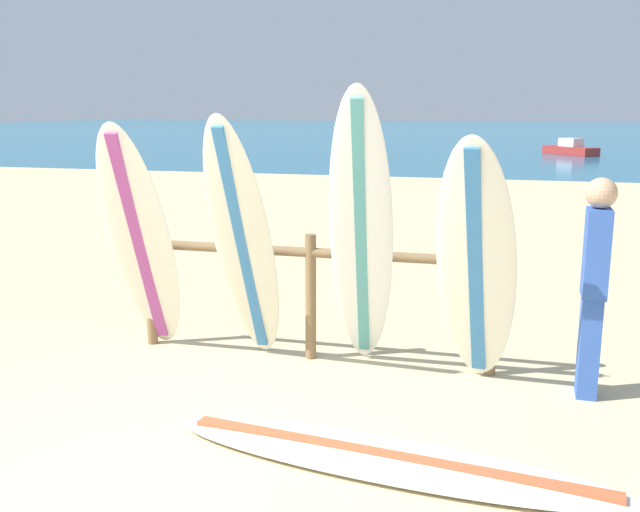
# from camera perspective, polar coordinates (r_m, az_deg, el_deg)

# --- Properties ---
(ground_plane) EXTENTS (120.00, 120.00, 0.00)m
(ground_plane) POSITION_cam_1_polar(r_m,az_deg,el_deg) (4.27, -15.13, -17.60)
(ground_plane) COLOR #D3BC8C
(ocean_water) EXTENTS (120.00, 80.00, 0.01)m
(ocean_water) POSITION_cam_1_polar(r_m,az_deg,el_deg) (61.25, 13.26, 9.67)
(ocean_water) COLOR #196B93
(ocean_water) RESTS_ON ground
(surfboard_rack) EXTENTS (3.03, 0.09, 1.06)m
(surfboard_rack) POSITION_cam_1_polar(r_m,az_deg,el_deg) (5.85, -0.76, -1.78)
(surfboard_rack) COLOR olive
(surfboard_rack) RESTS_ON ground
(surfboard_leaning_far_left) EXTENTS (0.59, 0.87, 1.98)m
(surfboard_leaning_far_left) POSITION_cam_1_polar(r_m,az_deg,el_deg) (6.01, -14.19, 1.14)
(surfboard_leaning_far_left) COLOR white
(surfboard_leaning_far_left) RESTS_ON ground
(surfboard_leaning_left) EXTENTS (0.48, 0.99, 2.04)m
(surfboard_leaning_left) POSITION_cam_1_polar(r_m,az_deg,el_deg) (5.53, -6.14, 0.87)
(surfboard_leaning_left) COLOR silver
(surfboard_leaning_left) RESTS_ON ground
(surfboard_leaning_center_left) EXTENTS (0.57, 0.99, 2.24)m
(surfboard_leaning_center_left) POSITION_cam_1_polar(r_m,az_deg,el_deg) (5.37, 3.32, 1.65)
(surfboard_leaning_center_left) COLOR white
(surfboard_leaning_center_left) RESTS_ON ground
(surfboard_leaning_center) EXTENTS (0.66, 0.95, 1.91)m
(surfboard_leaning_center) POSITION_cam_1_polar(r_m,az_deg,el_deg) (5.16, 12.40, -0.88)
(surfboard_leaning_center) COLOR white
(surfboard_leaning_center) RESTS_ON ground
(surfboard_lying_on_sand) EXTENTS (2.84, 0.89, 0.08)m
(surfboard_lying_on_sand) POSITION_cam_1_polar(r_m,az_deg,el_deg) (4.38, 5.60, -15.93)
(surfboard_lying_on_sand) COLOR white
(surfboard_lying_on_sand) RESTS_ON ground
(beachgoer_standing) EXTENTS (0.22, 0.26, 1.60)m
(beachgoer_standing) POSITION_cam_1_polar(r_m,az_deg,el_deg) (5.39, 21.11, -1.72)
(beachgoer_standing) COLOR #3359B2
(beachgoer_standing) RESTS_ON ground
(small_boat_offshore) EXTENTS (2.27, 2.64, 0.71)m
(small_boat_offshore) POSITION_cam_1_polar(r_m,az_deg,el_deg) (33.00, 19.40, 8.09)
(small_boat_offshore) COLOR #B22D28
(small_boat_offshore) RESTS_ON ocean_water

